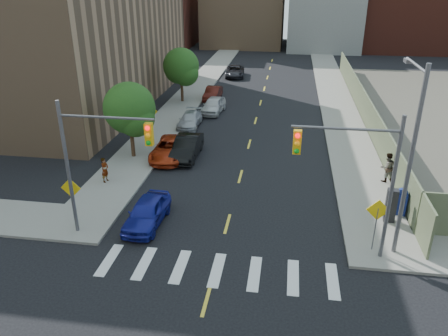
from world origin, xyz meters
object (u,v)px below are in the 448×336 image
(pedestrian_west, at_px, (105,170))
(pedestrian_east, at_px, (387,167))
(payphone, at_px, (391,205))
(parked_car_blue, at_px, (147,212))
(parked_car_grey, at_px, (235,71))
(parked_car_black, at_px, (187,147))
(mailbox, at_px, (401,202))
(parked_car_silver, at_px, (190,120))
(parked_car_red, at_px, (170,149))
(parked_car_white, at_px, (213,105))
(parked_car_maroon, at_px, (213,93))

(pedestrian_west, distance_m, pedestrian_east, 17.72)
(payphone, bearing_deg, parked_car_blue, -165.80)
(parked_car_grey, xyz_separation_m, pedestrian_west, (-4.11, -32.21, 0.26))
(parked_car_black, height_order, mailbox, mailbox)
(parked_car_black, relative_size, parked_car_grey, 0.94)
(payphone, bearing_deg, pedestrian_east, 87.19)
(parked_car_black, distance_m, mailbox, 14.89)
(parked_car_silver, xyz_separation_m, parked_car_grey, (1.30, 20.47, 0.08))
(parked_car_blue, xyz_separation_m, parked_car_red, (-1.15, 9.04, -0.01))
(payphone, bearing_deg, parked_car_black, 155.20)
(parked_car_red, distance_m, parked_car_silver, 7.03)
(parked_car_black, xyz_separation_m, pedestrian_east, (13.40, -2.33, 0.33))
(parked_car_white, bearing_deg, parked_car_silver, -101.30)
(parked_car_blue, distance_m, parked_car_red, 9.11)
(parked_car_red, distance_m, pedestrian_east, 14.70)
(parked_car_maroon, xyz_separation_m, pedestrian_east, (14.27, -18.12, 0.44))
(parked_car_grey, height_order, payphone, payphone)
(parked_car_grey, height_order, pedestrian_east, pedestrian_east)
(parked_car_black, bearing_deg, parked_car_blue, -90.29)
(parked_car_silver, distance_m, pedestrian_east, 17.27)
(payphone, bearing_deg, parked_car_silver, 140.09)
(parked_car_black, bearing_deg, parked_car_grey, 89.71)
(parked_car_black, height_order, pedestrian_west, pedestrian_west)
(payphone, xyz_separation_m, pedestrian_east, (0.71, 5.02, 0.03))
(parked_car_blue, bearing_deg, parked_car_maroon, 94.17)
(parked_car_white, xyz_separation_m, pedestrian_west, (-4.11, -16.15, 0.22))
(parked_car_black, xyz_separation_m, parked_car_white, (0.00, 11.13, -0.04))
(parked_car_silver, height_order, parked_car_grey, parked_car_grey)
(parked_car_grey, bearing_deg, parked_car_silver, -98.49)
(parked_car_maroon, distance_m, pedestrian_east, 23.07)
(parked_car_blue, relative_size, mailbox, 2.73)
(mailbox, relative_size, pedestrian_east, 0.80)
(parked_car_grey, relative_size, pedestrian_east, 2.61)
(parked_car_grey, bearing_deg, parked_car_black, -94.86)
(parked_car_red, bearing_deg, mailbox, -24.84)
(parked_car_blue, xyz_separation_m, parked_car_black, (0.00, 9.34, 0.06))
(mailbox, bearing_deg, pedestrian_east, 102.57)
(parked_car_silver, bearing_deg, parked_car_blue, -86.11)
(pedestrian_west, xyz_separation_m, pedestrian_east, (17.51, 2.69, 0.15))
(parked_car_grey, height_order, pedestrian_west, pedestrian_west)
(pedestrian_west, bearing_deg, parked_car_white, -1.38)
(parked_car_blue, relative_size, payphone, 2.25)
(mailbox, bearing_deg, payphone, -117.07)
(pedestrian_east, bearing_deg, mailbox, 67.34)
(parked_car_blue, distance_m, parked_car_maroon, 25.15)
(pedestrian_east, bearing_deg, payphone, 59.25)
(parked_car_grey, xyz_separation_m, payphone, (12.69, -34.54, 0.38))
(parked_car_black, height_order, parked_car_maroon, parked_car_black)
(parked_car_white, bearing_deg, pedestrian_east, -39.97)
(parked_car_red, relative_size, payphone, 2.71)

